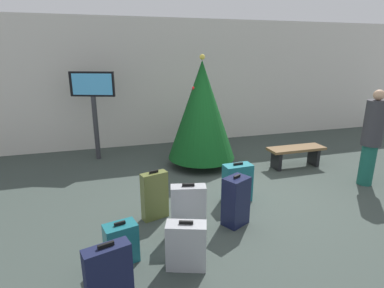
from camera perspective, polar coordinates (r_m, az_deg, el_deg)
ground_plane at (r=5.91m, az=8.84°, el=-9.66°), size 16.00×16.00×0.00m
back_wall at (r=9.13m, az=-1.60°, el=11.26°), size 16.00×0.20×3.49m
holiday_tree at (r=7.09m, az=1.82°, el=6.20°), size 1.57×1.57×2.56m
flight_info_kiosk at (r=7.86m, az=-17.77°, el=8.22°), size 1.03×0.45×2.16m
waiting_bench at (r=7.58m, az=18.63°, el=-1.49°), size 1.35×0.44×0.48m
traveller_0 at (r=7.01m, az=30.28°, el=1.25°), size 0.41×0.41×1.92m
suitcase_0 at (r=4.61m, az=-0.67°, el=-12.12°), size 0.54×0.31×0.81m
suitcase_1 at (r=5.64m, az=8.36°, el=-7.10°), size 0.52×0.28×0.73m
suitcase_2 at (r=4.01m, az=-1.07°, el=-18.25°), size 0.54×0.38×0.65m
suitcase_3 at (r=4.22m, az=-12.93°, el=-17.40°), size 0.45×0.34×0.57m
suitcase_4 at (r=3.54m, az=-15.08°, el=-22.90°), size 0.50×0.30×0.80m
suitcase_5 at (r=4.89m, az=8.10°, el=-10.39°), size 0.47×0.42×0.82m
suitcase_6 at (r=5.04m, az=-6.91°, el=-9.45°), size 0.45×0.27×0.82m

